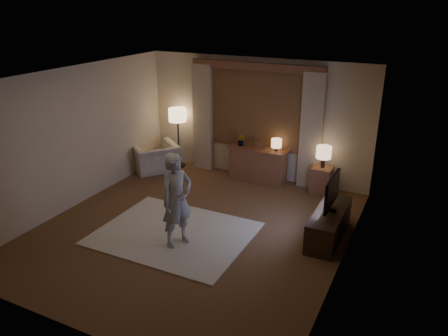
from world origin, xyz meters
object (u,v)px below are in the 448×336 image
Objects in this scene: side_table at (321,180)px; sideboard at (258,165)px; armchair at (155,158)px; tv_stand at (329,224)px; person at (177,200)px.

sideboard is at bearing 177.97° from side_table.
side_table is at bearing 134.32° from armchair.
person is (-2.12, -1.27, 0.54)m from tv_stand.
tv_stand is (0.57, -1.72, -0.03)m from side_table.
tv_stand is at bearing -41.80° from sideboard.
armchair reaches higher than tv_stand.
side_table is (3.73, 0.45, -0.03)m from armchair.
armchair is at bearing -167.84° from sideboard.
sideboard is 3.07m from person.
person is at bearing -149.07° from tv_stand.
person reaches higher than tv_stand.
sideboard is 0.78× the size of person.
armchair is 3.38m from person.
armchair is at bearing 163.60° from tv_stand.
side_table is 0.37× the size of person.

